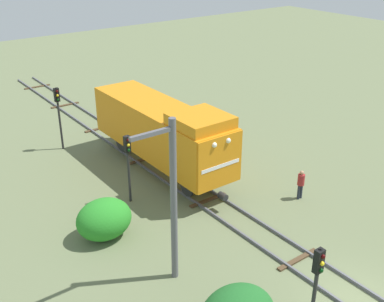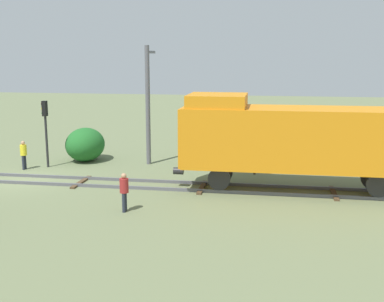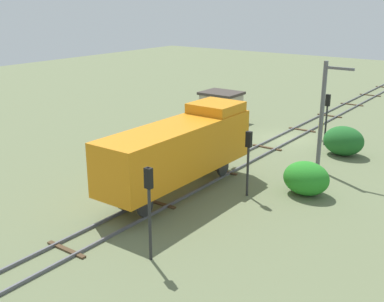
# 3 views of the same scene
# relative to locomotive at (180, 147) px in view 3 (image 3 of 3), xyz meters

# --- Properties ---
(ground_plane) EXTENTS (116.24, 116.24, 0.00)m
(ground_plane) POSITION_rel_locomotive_xyz_m (0.00, -14.08, -2.77)
(ground_plane) COLOR #66704C
(railway_track) EXTENTS (2.40, 77.49, 0.16)m
(railway_track) POSITION_rel_locomotive_xyz_m (0.00, -14.08, -2.70)
(railway_track) COLOR #595960
(railway_track) RESTS_ON ground
(locomotive) EXTENTS (2.90, 11.60, 4.60)m
(locomotive) POSITION_rel_locomotive_xyz_m (0.00, 0.00, 0.00)
(locomotive) COLOR orange
(locomotive) RESTS_ON railway_track
(traffic_signal_near) EXTENTS (0.32, 0.34, 3.99)m
(traffic_signal_near) POSITION_rel_locomotive_xyz_m (-3.20, -14.25, 0.01)
(traffic_signal_near) COLOR #262628
(traffic_signal_near) RESTS_ON ground
(traffic_signal_mid) EXTENTS (0.32, 0.34, 3.84)m
(traffic_signal_mid) POSITION_rel_locomotive_xyz_m (-3.40, -1.89, -0.09)
(traffic_signal_mid) COLOR #262628
(traffic_signal_mid) RESTS_ON ground
(traffic_signal_far) EXTENTS (0.32, 0.34, 4.25)m
(traffic_signal_far) POSITION_rel_locomotive_xyz_m (-3.60, 6.82, 0.18)
(traffic_signal_far) COLOR #262628
(traffic_signal_far) RESTS_ON ground
(worker_near_track) EXTENTS (0.38, 0.38, 1.70)m
(worker_near_track) POSITION_rel_locomotive_xyz_m (-2.40, -15.34, -1.78)
(worker_near_track) COLOR #262B38
(worker_near_track) RESTS_ON ground
(worker_by_signal) EXTENTS (0.38, 0.38, 1.70)m
(worker_by_signal) POSITION_rel_locomotive_xyz_m (4.20, -7.17, -1.78)
(worker_by_signal) COLOR #262B38
(worker_by_signal) RESTS_ON ground
(catenary_mast) EXTENTS (1.94, 0.28, 7.21)m
(catenary_mast) POSITION_rel_locomotive_xyz_m (-5.07, -8.45, 1.07)
(catenary_mast) COLOR #595960
(catenary_mast) RESTS_ON ground
(relay_hut) EXTENTS (3.50, 2.90, 2.74)m
(relay_hut) POSITION_rel_locomotive_xyz_m (7.50, -15.97, -1.38)
(relay_hut) COLOR #B2A893
(relay_hut) RESTS_ON ground
(bush_near) EXTENTS (1.67, 1.36, 1.21)m
(bush_near) POSITION_rel_locomotive_xyz_m (8.48, -16.55, -2.17)
(bush_near) COLOR #207626
(bush_near) RESTS_ON ground
(bush_mid) EXTENTS (2.70, 2.21, 1.97)m
(bush_mid) POSITION_rel_locomotive_xyz_m (-6.04, -4.08, -1.79)
(bush_mid) COLOR #288726
(bush_mid) RESTS_ON ground
(bush_far) EXTENTS (2.92, 2.39, 2.12)m
(bush_far) POSITION_rel_locomotive_xyz_m (-5.21, -12.64, -1.71)
(bush_far) COLOR #206226
(bush_far) RESTS_ON ground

